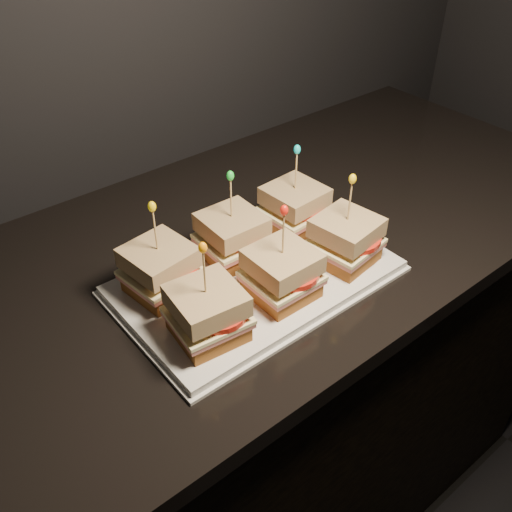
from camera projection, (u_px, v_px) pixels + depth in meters
cabinet at (99, 506)px, 1.15m from camera, size 2.30×0.64×0.91m
granite_slab at (46, 342)px, 0.86m from camera, size 2.34×0.68×0.03m
platter at (256, 278)px, 0.94m from camera, size 0.44×0.27×0.02m
platter_rim at (256, 281)px, 0.94m from camera, size 0.45×0.28×0.01m
sandwich_0_bread_bot at (162, 283)px, 0.89m from camera, size 0.10×0.10×0.03m
sandwich_0_ham at (161, 275)px, 0.88m from camera, size 0.11×0.11×0.01m
sandwich_0_cheese at (161, 272)px, 0.88m from camera, size 0.11×0.11×0.01m
sandwich_0_tomato at (169, 267)px, 0.88m from camera, size 0.09×0.09×0.01m
sandwich_0_bread_top at (159, 257)px, 0.86m from camera, size 0.11×0.11×0.03m
sandwich_0_pick at (155, 233)px, 0.83m from camera, size 0.00×0.00×0.09m
sandwich_0_frill at (152, 207)px, 0.81m from camera, size 0.01×0.01×0.02m
sandwich_1_bread_bot at (233, 250)px, 0.96m from camera, size 0.09×0.09×0.03m
sandwich_1_ham at (232, 242)px, 0.95m from camera, size 0.10×0.10×0.01m
sandwich_1_cheese at (232, 238)px, 0.95m from camera, size 0.11×0.10×0.01m
sandwich_1_tomato at (240, 234)px, 0.95m from camera, size 0.09×0.09×0.01m
sandwich_1_bread_top at (232, 225)px, 0.93m from camera, size 0.10×0.10×0.03m
sandwich_1_pick at (231, 201)px, 0.90m from camera, size 0.00×0.00×0.09m
sandwich_1_frill at (230, 176)px, 0.88m from camera, size 0.01×0.01×0.02m
sandwich_2_bread_bot at (294, 221)px, 1.03m from camera, size 0.10×0.10×0.03m
sandwich_2_ham at (294, 213)px, 1.02m from camera, size 0.11×0.10×0.01m
sandwich_2_cheese at (294, 210)px, 1.02m from camera, size 0.11×0.11×0.01m
sandwich_2_tomato at (302, 205)px, 1.02m from camera, size 0.09×0.09×0.01m
sandwich_2_bread_top at (295, 196)px, 1.00m from camera, size 0.10×0.10×0.03m
sandwich_2_pick at (296, 173)px, 0.97m from camera, size 0.00×0.00×0.09m
sandwich_2_frill at (297, 149)px, 0.95m from camera, size 0.01×0.01×0.02m
sandwich_3_bread_bot at (208, 327)px, 0.82m from camera, size 0.10×0.10×0.03m
sandwich_3_ham at (208, 319)px, 0.81m from camera, size 0.11×0.11×0.01m
sandwich_3_cheese at (207, 315)px, 0.80m from camera, size 0.11×0.11×0.01m
sandwich_3_tomato at (217, 310)px, 0.80m from camera, size 0.09×0.09×0.01m
sandwich_3_bread_top at (206, 300)px, 0.79m from camera, size 0.10×0.10×0.03m
sandwich_3_pick at (205, 275)px, 0.76m from camera, size 0.00×0.00×0.09m
sandwich_3_frill at (203, 248)px, 0.73m from camera, size 0.01×0.01×0.02m
sandwich_4_bread_bot at (281, 287)px, 0.89m from camera, size 0.09×0.09×0.03m
sandwich_4_ham at (282, 279)px, 0.88m from camera, size 0.10×0.10×0.01m
sandwich_4_cheese at (282, 276)px, 0.87m from camera, size 0.10×0.10×0.01m
sandwich_4_tomato at (290, 271)px, 0.87m from camera, size 0.09×0.09×0.01m
sandwich_4_bread_top at (282, 261)px, 0.85m from camera, size 0.09×0.09×0.03m
sandwich_4_pick at (283, 236)px, 0.83m from camera, size 0.00×0.00×0.09m
sandwich_4_frill at (284, 210)px, 0.80m from camera, size 0.01×0.01×0.02m
sandwich_5_bread_bot at (344, 253)px, 0.96m from camera, size 0.10×0.10×0.03m
sandwich_5_ham at (345, 245)px, 0.95m from camera, size 0.11×0.11×0.01m
sandwich_5_cheese at (345, 242)px, 0.94m from camera, size 0.12×0.11×0.01m
sandwich_5_tomato at (353, 237)px, 0.94m from camera, size 0.09×0.09×0.01m
sandwich_5_bread_top at (347, 228)px, 0.92m from camera, size 0.11×0.11×0.03m
sandwich_5_pick at (350, 204)px, 0.90m from camera, size 0.00×0.00×0.09m
sandwich_5_frill at (353, 179)px, 0.87m from camera, size 0.01×0.01×0.02m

